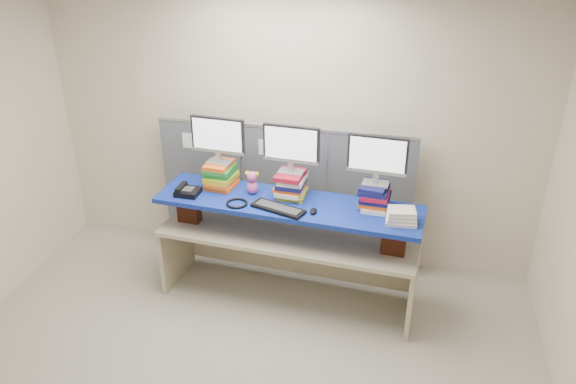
% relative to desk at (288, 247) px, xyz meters
% --- Properties ---
extents(room, '(5.00, 4.00, 2.80)m').
position_rel_desk_xyz_m(room, '(-0.19, -1.15, 0.82)').
color(room, beige).
rests_on(room, ground).
extents(cubicle_partition, '(2.60, 0.06, 1.53)m').
position_rel_desk_xyz_m(cubicle_partition, '(-0.19, 0.63, 0.19)').
color(cubicle_partition, '#4D525B').
rests_on(cubicle_partition, ground).
extents(desk, '(2.42, 0.85, 0.72)m').
position_rel_desk_xyz_m(desk, '(0.00, 0.00, 0.00)').
color(desk, '#B6A98B').
rests_on(desk, ground).
extents(brick_pier_left, '(0.21, 0.13, 0.28)m').
position_rel_desk_xyz_m(brick_pier_left, '(-0.97, 0.02, 0.29)').
color(brick_pier_left, maroon).
rests_on(brick_pier_left, desk).
extents(brick_pier_right, '(0.21, 0.13, 0.28)m').
position_rel_desk_xyz_m(brick_pier_right, '(0.96, -0.12, 0.29)').
color(brick_pier_right, maroon).
rests_on(brick_pier_right, desk).
extents(blue_board, '(2.43, 0.76, 0.04)m').
position_rel_desk_xyz_m(blue_board, '(-0.00, 0.00, 0.45)').
color(blue_board, '#0F097B').
rests_on(blue_board, brick_pier_left).
extents(book_stack_left, '(0.28, 0.32, 0.24)m').
position_rel_desk_xyz_m(book_stack_left, '(-0.69, 0.17, 0.59)').
color(book_stack_left, orange).
rests_on(book_stack_left, blue_board).
extents(book_stack_center, '(0.28, 0.32, 0.24)m').
position_rel_desk_xyz_m(book_stack_center, '(0.00, 0.12, 0.59)').
color(book_stack_center, gold).
rests_on(book_stack_center, blue_board).
extents(book_stack_right, '(0.28, 0.31, 0.23)m').
position_rel_desk_xyz_m(book_stack_right, '(0.76, 0.07, 0.58)').
color(book_stack_right, white).
rests_on(book_stack_right, blue_board).
extents(monitor_left, '(0.51, 0.16, 0.44)m').
position_rel_desk_xyz_m(monitor_left, '(-0.69, 0.17, 0.96)').
color(monitor_left, '#A8A8AD').
rests_on(monitor_left, book_stack_left).
extents(monitor_center, '(0.51, 0.16, 0.44)m').
position_rel_desk_xyz_m(monitor_center, '(0.00, 0.12, 0.96)').
color(monitor_center, '#A8A8AD').
rests_on(monitor_center, book_stack_center).
extents(monitor_right, '(0.51, 0.16, 0.44)m').
position_rel_desk_xyz_m(monitor_right, '(0.75, 0.07, 0.95)').
color(monitor_right, '#A8A8AD').
rests_on(monitor_right, book_stack_right).
extents(keyboard, '(0.51, 0.30, 0.03)m').
position_rel_desk_xyz_m(keyboard, '(-0.05, -0.16, 0.48)').
color(keyboard, black).
rests_on(keyboard, blue_board).
extents(mouse, '(0.09, 0.12, 0.03)m').
position_rel_desk_xyz_m(mouse, '(0.26, -0.14, 0.49)').
color(mouse, black).
rests_on(mouse, blue_board).
extents(desk_phone, '(0.21, 0.19, 0.09)m').
position_rel_desk_xyz_m(desk_phone, '(-0.93, -0.06, 0.50)').
color(desk_phone, black).
rests_on(desk_phone, blue_board).
extents(headset, '(0.23, 0.23, 0.02)m').
position_rel_desk_xyz_m(headset, '(-0.43, -0.15, 0.48)').
color(headset, black).
rests_on(headset, blue_board).
extents(plush_toy, '(0.13, 0.10, 0.22)m').
position_rel_desk_xyz_m(plush_toy, '(-0.36, 0.09, 0.58)').
color(plush_toy, '#E4579E').
rests_on(plush_toy, blue_board).
extents(binder_stack, '(0.27, 0.23, 0.12)m').
position_rel_desk_xyz_m(binder_stack, '(1.00, -0.14, 0.53)').
color(binder_stack, silver).
rests_on(binder_stack, blue_board).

